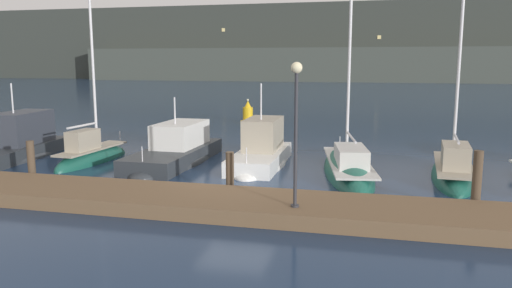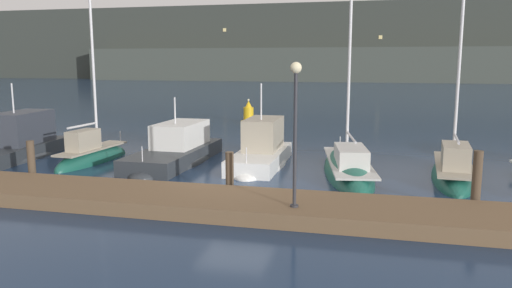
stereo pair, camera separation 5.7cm
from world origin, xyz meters
The scene contains 14 objects.
ground_plane centered at (0.00, 0.00, 0.00)m, with size 400.00×400.00×0.00m, color #192D4C.
dock centered at (0.00, -2.30, 0.23)m, with size 39.40×2.80×0.45m, color brown.
mooring_pile_1 centered at (-7.81, -0.65, 0.81)m, with size 0.28×0.28×1.62m, color #4C3D2D.
mooring_pile_2 centered at (0.00, -0.65, 0.77)m, with size 0.28×0.28×1.53m, color #4C3D2D.
mooring_pile_3 centered at (7.81, -0.65, 0.95)m, with size 0.28×0.28×1.91m, color #4C3D2D.
motorboat_berth_2 centered at (-11.84, 3.47, 0.38)m, with size 3.05×7.50×4.11m.
sailboat_berth_3 centered at (-7.80, 3.39, 0.18)m, with size 1.53×5.15×8.48m.
motorboat_berth_4 centered at (-4.08, 4.33, 0.27)m, with size 2.60×7.42×3.60m.
motorboat_berth_5 centered at (-0.14, 4.63, 0.37)m, with size 2.20×6.18×4.13m.
sailboat_berth_6 centered at (3.72, 3.74, 0.11)m, with size 3.14×7.85×10.54m.
sailboat_berth_7 centered at (7.78, 3.87, 0.16)m, with size 2.08×6.36×8.80m.
channel_buoy centered at (-4.60, 19.42, 0.65)m, with size 1.12×1.12×1.79m.
dock_lamppost centered at (2.60, -2.88, 3.18)m, with size 0.32×0.32×4.09m.
hillside_backdrop centered at (0.99, 107.98, 8.28)m, with size 240.00×23.00×17.97m.
Camera 1 is at (4.78, -16.53, 4.56)m, focal length 35.00 mm.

